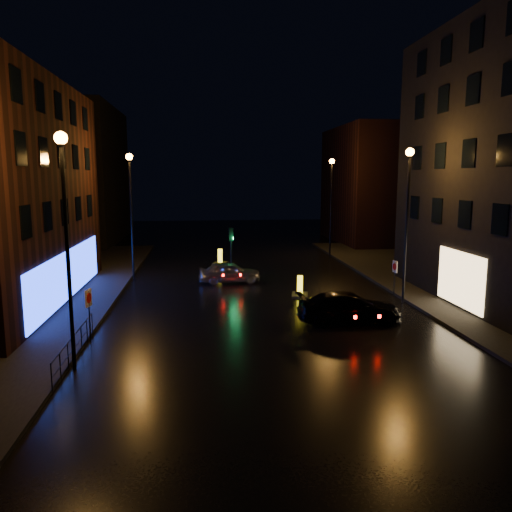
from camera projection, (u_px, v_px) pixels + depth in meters
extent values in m
plane|color=black|center=(280.00, 343.00, 20.78)|extent=(120.00, 120.00, 0.00)
cube|color=black|center=(3.00, 303.00, 27.15)|extent=(12.00, 44.00, 0.15)
cube|color=black|center=(488.00, 291.00, 30.09)|extent=(12.00, 44.00, 0.15)
cube|color=black|center=(79.00, 176.00, 52.36)|extent=(8.00, 16.00, 14.00)
cube|color=black|center=(374.00, 185.00, 52.84)|extent=(8.00, 14.00, 12.00)
cylinder|color=black|center=(68.00, 260.00, 17.36)|extent=(0.14, 0.14, 8.00)
cylinder|color=black|center=(61.00, 143.00, 16.74)|extent=(0.20, 0.20, 0.25)
sphere|color=orange|center=(61.00, 138.00, 16.71)|extent=(0.44, 0.44, 0.44)
cylinder|color=black|center=(132.00, 220.00, 33.08)|extent=(0.14, 0.14, 8.00)
cylinder|color=black|center=(129.00, 159.00, 32.45)|extent=(0.20, 0.20, 0.25)
sphere|color=orange|center=(129.00, 157.00, 32.42)|extent=(0.44, 0.44, 0.44)
cylinder|color=black|center=(406.00, 231.00, 26.86)|extent=(0.14, 0.14, 8.00)
cylinder|color=black|center=(410.00, 155.00, 26.23)|extent=(0.20, 0.20, 0.25)
sphere|color=orange|center=(410.00, 152.00, 26.21)|extent=(0.44, 0.44, 0.44)
cylinder|color=black|center=(331.00, 211.00, 42.57)|extent=(0.14, 0.14, 8.00)
cylinder|color=black|center=(332.00, 163.00, 41.95)|extent=(0.20, 0.20, 0.25)
sphere|color=orange|center=(332.00, 161.00, 41.92)|extent=(0.44, 0.44, 0.44)
cube|color=black|center=(231.00, 277.00, 34.39)|extent=(1.40, 2.40, 0.12)
cylinder|color=black|center=(231.00, 257.00, 34.18)|extent=(0.12, 0.12, 2.80)
cube|color=black|center=(231.00, 234.00, 33.93)|extent=(0.28, 0.22, 0.90)
cylinder|color=#0CFF59|center=(233.00, 238.00, 33.99)|extent=(0.05, 0.18, 0.18)
cylinder|color=black|center=(74.00, 335.00, 18.80)|extent=(0.05, 6.00, 0.05)
cylinder|color=black|center=(75.00, 347.00, 18.88)|extent=(0.04, 6.00, 0.04)
cylinder|color=black|center=(52.00, 378.00, 15.93)|extent=(0.04, 0.04, 1.00)
cylinder|color=black|center=(75.00, 347.00, 18.88)|extent=(0.04, 0.04, 1.00)
cylinder|color=black|center=(92.00, 324.00, 21.82)|extent=(0.04, 0.04, 1.00)
imported|color=#B0B2B8|center=(230.00, 272.00, 32.63)|extent=(4.11, 1.83, 1.37)
imported|color=black|center=(349.00, 308.00, 23.68)|extent=(4.95, 2.04, 1.43)
cube|color=black|center=(300.00, 295.00, 29.05)|extent=(1.17, 1.53, 0.11)
cube|color=yellow|center=(300.00, 285.00, 28.96)|extent=(0.36, 0.27, 1.14)
cube|color=black|center=(300.00, 285.00, 28.96)|extent=(0.34, 0.09, 0.69)
cube|color=black|center=(220.00, 263.00, 39.81)|extent=(1.34, 1.60, 0.11)
cube|color=yellow|center=(220.00, 256.00, 39.73)|extent=(0.37, 0.31, 1.13)
cube|color=black|center=(220.00, 256.00, 39.73)|extent=(0.32, 0.15, 0.68)
cylinder|color=black|center=(89.00, 316.00, 20.89)|extent=(0.06, 0.06, 2.17)
cube|color=silver|center=(88.00, 298.00, 20.76)|extent=(0.16, 0.54, 0.74)
cylinder|color=#B20C0C|center=(89.00, 298.00, 20.76)|extent=(0.11, 0.43, 0.43)
cylinder|color=black|center=(394.00, 279.00, 28.89)|extent=(0.05, 0.05, 2.01)
cube|color=silver|center=(395.00, 267.00, 28.78)|extent=(0.11, 0.50, 0.68)
cylinder|color=#B20C0C|center=(395.00, 267.00, 28.77)|extent=(0.07, 0.40, 0.40)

